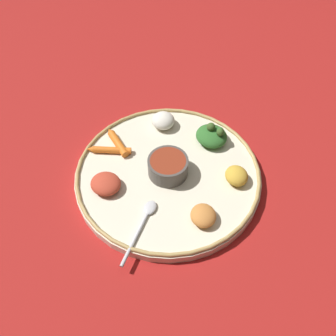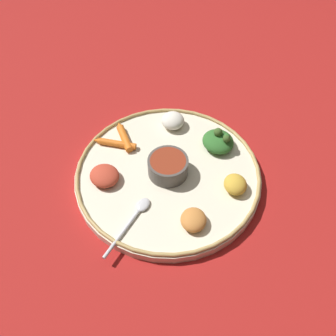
{
  "view_description": "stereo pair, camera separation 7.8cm",
  "coord_description": "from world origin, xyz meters",
  "px_view_note": "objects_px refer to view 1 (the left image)",
  "views": [
    {
      "loc": [
        0.49,
        -0.01,
        0.64
      ],
      "look_at": [
        0.0,
        0.0,
        0.04
      ],
      "focal_mm": 39.77,
      "sensor_mm": 36.0,
      "label": 1
    },
    {
      "loc": [
        0.48,
        0.07,
        0.64
      ],
      "look_at": [
        0.0,
        0.0,
        0.04
      ],
      "focal_mm": 39.77,
      "sensor_mm": 36.0,
      "label": 2
    }
  ],
  "objects_px": {
    "greens_pile": "(212,135)",
    "carrot_near_spoon": "(117,142)",
    "carrot_outer": "(109,150)",
    "center_bowl": "(168,166)",
    "spoon": "(144,221)"
  },
  "relations": [
    {
      "from": "center_bowl",
      "to": "carrot_outer",
      "type": "xyz_separation_m",
      "value": [
        -0.06,
        -0.13,
        -0.01
      ]
    },
    {
      "from": "center_bowl",
      "to": "greens_pile",
      "type": "distance_m",
      "value": 0.14
    },
    {
      "from": "spoon",
      "to": "carrot_outer",
      "type": "height_order",
      "value": "carrot_outer"
    },
    {
      "from": "center_bowl",
      "to": "greens_pile",
      "type": "relative_size",
      "value": 0.86
    },
    {
      "from": "greens_pile",
      "to": "carrot_near_spoon",
      "type": "distance_m",
      "value": 0.21
    },
    {
      "from": "carrot_near_spoon",
      "to": "carrot_outer",
      "type": "relative_size",
      "value": 0.88
    },
    {
      "from": "carrot_outer",
      "to": "carrot_near_spoon",
      "type": "bearing_deg",
      "value": 145.38
    },
    {
      "from": "carrot_near_spoon",
      "to": "greens_pile",
      "type": "bearing_deg",
      "value": 91.91
    },
    {
      "from": "spoon",
      "to": "greens_pile",
      "type": "bearing_deg",
      "value": 144.54
    },
    {
      "from": "greens_pile",
      "to": "carrot_near_spoon",
      "type": "relative_size",
      "value": 1.12
    },
    {
      "from": "spoon",
      "to": "greens_pile",
      "type": "distance_m",
      "value": 0.26
    },
    {
      "from": "center_bowl",
      "to": "carrot_near_spoon",
      "type": "xyz_separation_m",
      "value": [
        -0.08,
        -0.11,
        -0.01
      ]
    },
    {
      "from": "center_bowl",
      "to": "greens_pile",
      "type": "bearing_deg",
      "value": 131.8
    },
    {
      "from": "carrot_outer",
      "to": "center_bowl",
      "type": "bearing_deg",
      "value": 65.09
    },
    {
      "from": "center_bowl",
      "to": "spoon",
      "type": "relative_size",
      "value": 0.59
    }
  ]
}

